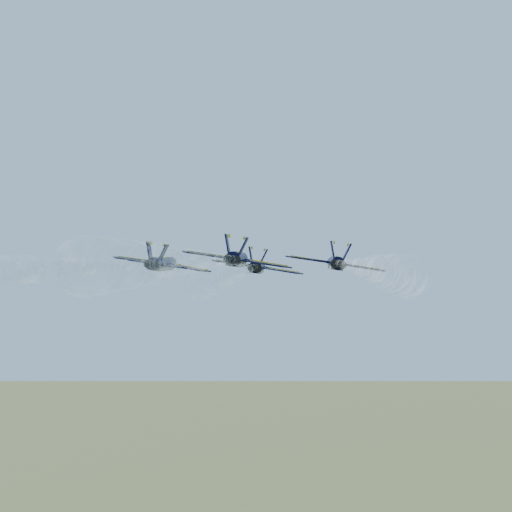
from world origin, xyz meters
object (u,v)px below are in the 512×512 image
at_px(jet_right, 335,263).
at_px(jet_slot, 237,259).
at_px(jet_left, 163,264).
at_px(jet_lead, 258,267).

bearing_deg(jet_right, jet_slot, -140.53).
distance_m(jet_left, jet_slot, 14.37).
relative_size(jet_lead, jet_slot, 1.00).
xyz_separation_m(jet_lead, jet_slot, (5.67, -17.85, 0.00)).
bearing_deg(jet_slot, jet_left, 136.88).
xyz_separation_m(jet_lead, jet_right, (13.01, -4.15, 0.00)).
relative_size(jet_lead, jet_right, 1.00).
bearing_deg(jet_left, jet_right, 0.16).
height_order(jet_left, jet_slot, same).
height_order(jet_lead, jet_right, same).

